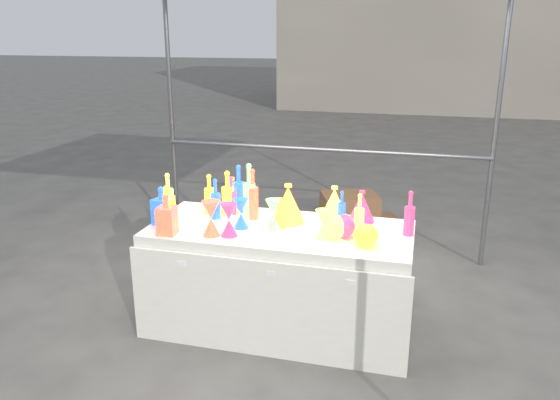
% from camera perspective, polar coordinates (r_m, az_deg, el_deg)
% --- Properties ---
extents(ground, '(80.00, 80.00, 0.00)m').
position_cam_1_polar(ground, '(4.08, -0.00, -12.87)').
color(ground, slate).
rests_on(ground, ground).
extents(display_table, '(1.84, 0.83, 0.75)m').
position_cam_1_polar(display_table, '(3.89, -0.04, -8.16)').
color(display_table, white).
rests_on(display_table, ground).
extents(cardboard_box_closed, '(0.68, 0.59, 0.42)m').
position_cam_1_polar(cardboard_box_closed, '(5.81, 7.25, -1.35)').
color(cardboard_box_closed, brown).
rests_on(cardboard_box_closed, ground).
extents(cardboard_box_flat, '(0.85, 0.74, 0.06)m').
position_cam_1_polar(cardboard_box_flat, '(6.10, 9.08, -2.30)').
color(cardboard_box_flat, brown).
rests_on(cardboard_box_flat, ground).
extents(bottle_0, '(0.11, 0.11, 0.33)m').
position_cam_1_polar(bottle_0, '(4.00, -5.50, 0.76)').
color(bottle_0, red).
rests_on(bottle_0, display_table).
extents(bottle_1, '(0.11, 0.11, 0.36)m').
position_cam_1_polar(bottle_1, '(4.04, -4.32, 1.20)').
color(bottle_1, '#178244').
rests_on(bottle_1, display_table).
extents(bottle_2, '(0.10, 0.10, 0.37)m').
position_cam_1_polar(bottle_2, '(3.89, -2.88, 0.63)').
color(bottle_2, orange).
rests_on(bottle_2, display_table).
extents(bottle_3, '(0.08, 0.08, 0.29)m').
position_cam_1_polar(bottle_3, '(4.01, -5.12, 0.49)').
color(bottle_3, '#1A3499').
rests_on(bottle_3, display_table).
extents(bottle_4, '(0.09, 0.09, 0.32)m').
position_cam_1_polar(bottle_4, '(4.03, -11.59, 0.54)').
color(bottle_4, '#14647F').
rests_on(bottle_4, display_table).
extents(bottle_5, '(0.11, 0.11, 0.41)m').
position_cam_1_polar(bottle_5, '(3.90, -3.24, 0.95)').
color(bottle_5, '#BA25B4').
rests_on(bottle_5, display_table).
extents(bottle_6, '(0.09, 0.09, 0.30)m').
position_cam_1_polar(bottle_6, '(4.06, -7.38, 0.68)').
color(bottle_6, red).
rests_on(bottle_6, display_table).
extents(bottle_7, '(0.08, 0.08, 0.30)m').
position_cam_1_polar(bottle_7, '(3.93, -6.75, 0.14)').
color(bottle_7, '#178244').
rests_on(bottle_7, display_table).
extents(decanter_0, '(0.15, 0.15, 0.27)m').
position_cam_1_polar(decanter_0, '(3.89, -11.70, -0.46)').
color(decanter_0, red).
rests_on(decanter_0, display_table).
extents(decanter_1, '(0.12, 0.12, 0.28)m').
position_cam_1_polar(decanter_1, '(3.67, -11.76, -1.48)').
color(decanter_1, orange).
rests_on(decanter_1, display_table).
extents(decanter_2, '(0.14, 0.14, 0.27)m').
position_cam_1_polar(decanter_2, '(3.87, -12.25, -0.57)').
color(decanter_2, '#178244').
rests_on(decanter_2, display_table).
extents(hourglass_0, '(0.13, 0.13, 0.24)m').
position_cam_1_polar(hourglass_0, '(3.61, -7.23, -1.92)').
color(hourglass_0, orange).
rests_on(hourglass_0, display_table).
extents(hourglass_1, '(0.13, 0.13, 0.22)m').
position_cam_1_polar(hourglass_1, '(3.59, -5.36, -2.08)').
color(hourglass_1, '#1A3499').
rests_on(hourglass_1, display_table).
extents(hourglass_2, '(0.10, 0.10, 0.20)m').
position_cam_1_polar(hourglass_2, '(3.54, 4.49, -2.55)').
color(hourglass_2, '#14647F').
rests_on(hourglass_2, display_table).
extents(hourglass_3, '(0.12, 0.12, 0.21)m').
position_cam_1_polar(hourglass_3, '(3.70, -0.72, -1.53)').
color(hourglass_3, '#BA25B4').
rests_on(hourglass_3, display_table).
extents(hourglass_4, '(0.12, 0.12, 0.20)m').
position_cam_1_polar(hourglass_4, '(3.73, -0.13, -1.43)').
color(hourglass_4, red).
rests_on(hourglass_4, display_table).
extents(hourglass_5, '(0.13, 0.13, 0.21)m').
position_cam_1_polar(hourglass_5, '(3.73, -4.10, -1.41)').
color(hourglass_5, '#178244').
rests_on(hourglass_5, display_table).
extents(globe_0, '(0.19, 0.19, 0.13)m').
position_cam_1_polar(globe_0, '(3.46, 8.95, -3.82)').
color(globe_0, red).
rests_on(globe_0, display_table).
extents(globe_1, '(0.17, 0.17, 0.14)m').
position_cam_1_polar(globe_1, '(3.57, 5.74, -2.92)').
color(globe_1, '#14647F').
rests_on(globe_1, display_table).
extents(globe_3, '(0.22, 0.22, 0.13)m').
position_cam_1_polar(globe_3, '(3.60, 6.60, -2.85)').
color(globe_3, '#1A3499').
rests_on(globe_3, display_table).
extents(lampshade_0, '(0.23, 0.23, 0.26)m').
position_cam_1_polar(lampshade_0, '(4.10, -5.07, 0.62)').
color(lampshade_0, '#E6FC35').
rests_on(lampshade_0, display_table).
extents(lampshade_1, '(0.30, 0.30, 0.28)m').
position_cam_1_polar(lampshade_1, '(3.83, 0.85, -0.34)').
color(lampshade_1, '#E6FC35').
rests_on(lampshade_1, display_table).
extents(lampshade_2, '(0.21, 0.21, 0.23)m').
position_cam_1_polar(lampshade_2, '(3.89, 8.53, -0.63)').
color(lampshade_2, '#1A3499').
rests_on(lampshade_2, display_table).
extents(lampshade_3, '(0.21, 0.21, 0.24)m').
position_cam_1_polar(lampshade_3, '(3.91, 5.69, -0.28)').
color(lampshade_3, '#14647F').
rests_on(lampshade_3, display_table).
extents(bottle_8, '(0.07, 0.07, 0.24)m').
position_cam_1_polar(bottle_8, '(3.81, 6.46, -0.80)').
color(bottle_8, '#178244').
rests_on(bottle_8, display_table).
extents(bottle_10, '(0.08, 0.08, 0.31)m').
position_cam_1_polar(bottle_10, '(3.67, 13.39, -1.34)').
color(bottle_10, '#1A3499').
rests_on(bottle_10, display_table).
extents(bottle_11, '(0.08, 0.08, 0.29)m').
position_cam_1_polar(bottle_11, '(3.62, 8.28, -1.49)').
color(bottle_11, '#14647F').
rests_on(bottle_11, display_table).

